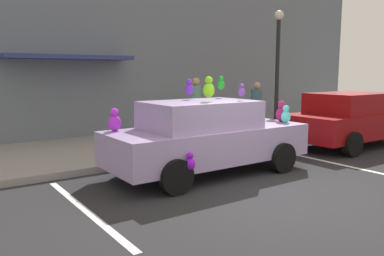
{
  "coord_description": "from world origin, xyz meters",
  "views": [
    {
      "loc": [
        -4.97,
        -4.75,
        2.14
      ],
      "look_at": [
        -0.05,
        2.29,
        0.9
      ],
      "focal_mm": 36.58,
      "sensor_mm": 36.0,
      "label": 1
    }
  ],
  "objects_px": {
    "pedestrian_near_shopfront": "(196,108)",
    "pedestrian_by_lamp": "(256,109)",
    "parked_sedan_behind": "(351,119)",
    "plush_covered_car": "(207,136)",
    "street_lamp_post": "(278,60)",
    "teddy_bear_on_sidewalk": "(121,145)"
  },
  "relations": [
    {
      "from": "pedestrian_near_shopfront",
      "to": "pedestrian_by_lamp",
      "type": "bearing_deg",
      "value": -13.65
    },
    {
      "from": "parked_sedan_behind",
      "to": "pedestrian_near_shopfront",
      "type": "bearing_deg",
      "value": 130.49
    },
    {
      "from": "parked_sedan_behind",
      "to": "pedestrian_near_shopfront",
      "type": "height_order",
      "value": "pedestrian_near_shopfront"
    },
    {
      "from": "plush_covered_car",
      "to": "street_lamp_post",
      "type": "xyz_separation_m",
      "value": [
        4.01,
        1.8,
        1.67
      ]
    },
    {
      "from": "teddy_bear_on_sidewalk",
      "to": "pedestrian_by_lamp",
      "type": "bearing_deg",
      "value": 11.76
    },
    {
      "from": "plush_covered_car",
      "to": "street_lamp_post",
      "type": "distance_m",
      "value": 4.7
    },
    {
      "from": "teddy_bear_on_sidewalk",
      "to": "pedestrian_near_shopfront",
      "type": "distance_m",
      "value": 3.77
    },
    {
      "from": "street_lamp_post",
      "to": "plush_covered_car",
      "type": "bearing_deg",
      "value": -155.77
    },
    {
      "from": "street_lamp_post",
      "to": "teddy_bear_on_sidewalk",
      "type": "bearing_deg",
      "value": 178.51
    },
    {
      "from": "plush_covered_car",
      "to": "teddy_bear_on_sidewalk",
      "type": "bearing_deg",
      "value": 118.52
    },
    {
      "from": "plush_covered_car",
      "to": "teddy_bear_on_sidewalk",
      "type": "xyz_separation_m",
      "value": [
        -1.05,
        1.94,
        -0.38
      ]
    },
    {
      "from": "parked_sedan_behind",
      "to": "pedestrian_near_shopfront",
      "type": "distance_m",
      "value": 4.62
    },
    {
      "from": "teddy_bear_on_sidewalk",
      "to": "street_lamp_post",
      "type": "bearing_deg",
      "value": -1.49
    },
    {
      "from": "teddy_bear_on_sidewalk",
      "to": "pedestrian_by_lamp",
      "type": "relative_size",
      "value": 0.36
    },
    {
      "from": "parked_sedan_behind",
      "to": "teddy_bear_on_sidewalk",
      "type": "bearing_deg",
      "value": 163.69
    },
    {
      "from": "parked_sedan_behind",
      "to": "teddy_bear_on_sidewalk",
      "type": "relative_size",
      "value": 7.2
    },
    {
      "from": "parked_sedan_behind",
      "to": "street_lamp_post",
      "type": "relative_size",
      "value": 1.13
    },
    {
      "from": "plush_covered_car",
      "to": "parked_sedan_behind",
      "type": "distance_m",
      "value": 5.28
    },
    {
      "from": "teddy_bear_on_sidewalk",
      "to": "street_lamp_post",
      "type": "xyz_separation_m",
      "value": [
        5.06,
        -0.13,
        2.05
      ]
    },
    {
      "from": "teddy_bear_on_sidewalk",
      "to": "pedestrian_near_shopfront",
      "type": "height_order",
      "value": "pedestrian_near_shopfront"
    },
    {
      "from": "plush_covered_car",
      "to": "pedestrian_near_shopfront",
      "type": "bearing_deg",
      "value": 57.58
    },
    {
      "from": "plush_covered_car",
      "to": "teddy_bear_on_sidewalk",
      "type": "distance_m",
      "value": 2.24
    }
  ]
}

